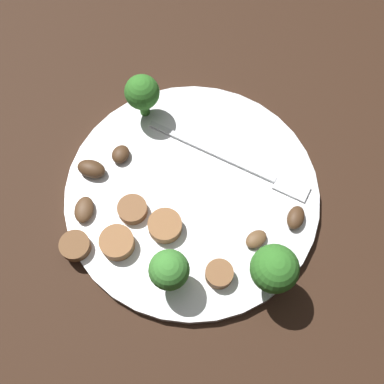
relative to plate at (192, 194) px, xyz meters
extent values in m
plane|color=black|center=(0.00, 0.00, -0.01)|extent=(1.40, 1.40, 0.00)
cylinder|color=white|center=(0.00, 0.00, 0.00)|extent=(0.26, 0.26, 0.01)
cube|color=silver|center=(0.01, 0.05, 0.01)|extent=(0.14, 0.04, 0.00)
cube|color=silver|center=(0.10, 0.03, 0.01)|extent=(0.04, 0.03, 0.00)
cylinder|color=#347525|center=(0.09, -0.07, 0.02)|extent=(0.01, 0.01, 0.03)
sphere|color=#2D6B23|center=(0.09, -0.07, 0.05)|extent=(0.04, 0.04, 0.04)
cylinder|color=#408630|center=(0.00, -0.09, 0.02)|extent=(0.01, 0.01, 0.03)
sphere|color=#387A2D|center=(0.00, -0.09, 0.04)|extent=(0.04, 0.04, 0.04)
cylinder|color=#347525|center=(-0.07, 0.08, 0.02)|extent=(0.01, 0.01, 0.03)
sphere|color=#2D6B23|center=(-0.07, 0.08, 0.04)|extent=(0.04, 0.04, 0.04)
cylinder|color=brown|center=(0.04, -0.08, 0.01)|extent=(0.03, 0.03, 0.01)
cylinder|color=brown|center=(-0.05, -0.03, 0.01)|extent=(0.04, 0.04, 0.01)
cylinder|color=brown|center=(-0.06, -0.07, 0.01)|extent=(0.03, 0.03, 0.01)
cylinder|color=brown|center=(-0.02, -0.04, 0.01)|extent=(0.04, 0.04, 0.01)
cylinder|color=brown|center=(-0.10, -0.08, 0.01)|extent=(0.04, 0.04, 0.01)
ellipsoid|color=brown|center=(0.07, -0.04, 0.01)|extent=(0.03, 0.03, 0.01)
ellipsoid|color=#422B19|center=(0.10, -0.01, 0.01)|extent=(0.02, 0.03, 0.01)
ellipsoid|color=#422B19|center=(-0.08, 0.02, 0.01)|extent=(0.02, 0.02, 0.01)
ellipsoid|color=#422B19|center=(-0.10, 0.00, 0.01)|extent=(0.03, 0.02, 0.01)
ellipsoid|color=#4C331E|center=(-0.10, -0.04, 0.01)|extent=(0.02, 0.03, 0.01)
camera|label=1|loc=(0.04, -0.19, 0.45)|focal=45.39mm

